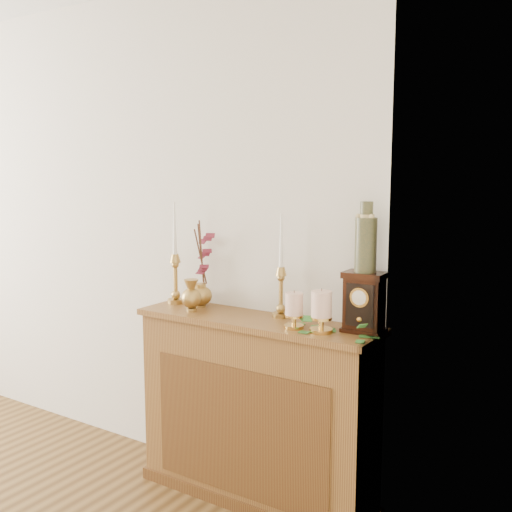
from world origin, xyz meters
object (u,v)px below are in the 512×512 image
Objects in this scene: ginger_jar at (204,267)px; mantel_clock at (364,303)px; bud_vase at (191,296)px; candlestick_center at (281,284)px; ceramic_vase at (366,241)px; candlestick_left at (175,270)px.

ginger_jar is 0.91m from mantel_clock.
ginger_jar is at bearing 176.13° from mantel_clock.
bud_vase is 0.89m from mantel_clock.
candlestick_center is 0.51m from ceramic_vase.
candlestick_left is 2.03× the size of mantel_clock.
candlestick_left is 0.63m from candlestick_center.
candlestick_left is 1.08m from mantel_clock.
ginger_jar is (-0.47, 0.00, 0.04)m from candlestick_center.
ceramic_vase reaches higher than ginger_jar.
candlestick_center is at bearing 3.36° from candlestick_left.
ceramic_vase reaches higher than mantel_clock.
mantel_clock is 0.27m from ceramic_vase.
candlestick_left is at bearing 178.69° from mantel_clock.
bud_vase is at bearing -161.82° from candlestick_center.
ceramic_vase reaches higher than bud_vase.
mantel_clock is at bearing -4.49° from candlestick_center.
mantel_clock is (1.07, 0.00, -0.05)m from candlestick_left.
bud_vase is (-0.44, -0.14, -0.08)m from candlestick_center.
bud_vase is 0.54× the size of ceramic_vase.
candlestick_center reaches higher than mantel_clock.
candlestick_center is 0.45m from mantel_clock.
candlestick_left is 1.10m from ceramic_vase.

